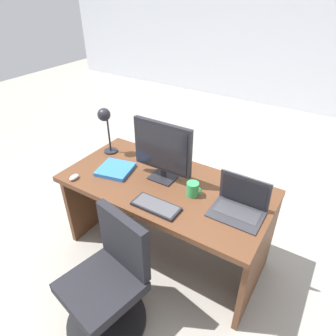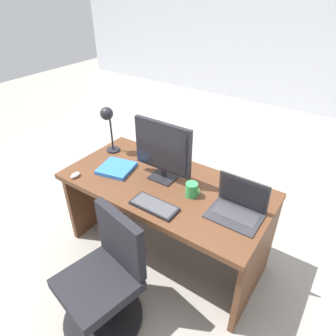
{
  "view_description": "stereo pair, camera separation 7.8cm",
  "coord_description": "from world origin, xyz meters",
  "px_view_note": "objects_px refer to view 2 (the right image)",
  "views": [
    {
      "loc": [
        1.01,
        -1.57,
        2.09
      ],
      "look_at": [
        0.0,
        0.04,
        0.87
      ],
      "focal_mm": 31.94,
      "sensor_mm": 36.0,
      "label": 1
    },
    {
      "loc": [
        1.07,
        -1.52,
        2.09
      ],
      "look_at": [
        0.0,
        0.04,
        0.87
      ],
      "focal_mm": 31.94,
      "sensor_mm": 36.0,
      "label": 2
    }
  ],
  "objects_px": {
    "keyboard": "(154,206)",
    "office_chair": "(105,284)",
    "coffee_mug": "(192,190)",
    "book": "(117,168)",
    "laptop": "(239,203)",
    "mouse": "(75,175)",
    "monitor": "(163,149)",
    "desk": "(168,201)",
    "desk_lamp": "(108,120)"
  },
  "relations": [
    {
      "from": "laptop",
      "to": "mouse",
      "type": "height_order",
      "value": "laptop"
    },
    {
      "from": "monitor",
      "to": "keyboard",
      "type": "bearing_deg",
      "value": -64.54
    },
    {
      "from": "desk",
      "to": "laptop",
      "type": "distance_m",
      "value": 0.66
    },
    {
      "from": "monitor",
      "to": "mouse",
      "type": "relative_size",
      "value": 5.68
    },
    {
      "from": "laptop",
      "to": "mouse",
      "type": "relative_size",
      "value": 4.11
    },
    {
      "from": "mouse",
      "to": "book",
      "type": "xyz_separation_m",
      "value": [
        0.2,
        0.26,
        -0.0
      ]
    },
    {
      "from": "book",
      "to": "coffee_mug",
      "type": "bearing_deg",
      "value": 4.56
    },
    {
      "from": "laptop",
      "to": "office_chair",
      "type": "bearing_deg",
      "value": -128.36
    },
    {
      "from": "keyboard",
      "to": "office_chair",
      "type": "relative_size",
      "value": 0.39
    },
    {
      "from": "mouse",
      "to": "coffee_mug",
      "type": "distance_m",
      "value": 0.94
    },
    {
      "from": "laptop",
      "to": "book",
      "type": "relative_size",
      "value": 1.13
    },
    {
      "from": "desk_lamp",
      "to": "coffee_mug",
      "type": "relative_size",
      "value": 3.6
    },
    {
      "from": "monitor",
      "to": "book",
      "type": "relative_size",
      "value": 1.56
    },
    {
      "from": "book",
      "to": "monitor",
      "type": "bearing_deg",
      "value": 17.39
    },
    {
      "from": "desk_lamp",
      "to": "office_chair",
      "type": "xyz_separation_m",
      "value": [
        0.69,
        -0.85,
        -0.71
      ]
    },
    {
      "from": "mouse",
      "to": "office_chair",
      "type": "distance_m",
      "value": 0.86
    },
    {
      "from": "mouse",
      "to": "coffee_mug",
      "type": "xyz_separation_m",
      "value": [
        0.88,
        0.32,
        0.03
      ]
    },
    {
      "from": "laptop",
      "to": "keyboard",
      "type": "bearing_deg",
      "value": -149.92
    },
    {
      "from": "coffee_mug",
      "to": "office_chair",
      "type": "distance_m",
      "value": 0.87
    },
    {
      "from": "book",
      "to": "coffee_mug",
      "type": "height_order",
      "value": "coffee_mug"
    },
    {
      "from": "mouse",
      "to": "laptop",
      "type": "bearing_deg",
      "value": 15.77
    },
    {
      "from": "mouse",
      "to": "book",
      "type": "relative_size",
      "value": 0.28
    },
    {
      "from": "keyboard",
      "to": "laptop",
      "type": "bearing_deg",
      "value": 30.08
    },
    {
      "from": "book",
      "to": "office_chair",
      "type": "bearing_deg",
      "value": -55.59
    },
    {
      "from": "laptop",
      "to": "desk_lamp",
      "type": "height_order",
      "value": "desk_lamp"
    },
    {
      "from": "keyboard",
      "to": "coffee_mug",
      "type": "relative_size",
      "value": 2.86
    },
    {
      "from": "desk",
      "to": "office_chair",
      "type": "height_order",
      "value": "office_chair"
    },
    {
      "from": "desk_lamp",
      "to": "book",
      "type": "height_order",
      "value": "desk_lamp"
    },
    {
      "from": "monitor",
      "to": "desk_lamp",
      "type": "relative_size",
      "value": 1.13
    },
    {
      "from": "book",
      "to": "coffee_mug",
      "type": "relative_size",
      "value": 2.61
    },
    {
      "from": "desk",
      "to": "laptop",
      "type": "height_order",
      "value": "laptop"
    },
    {
      "from": "keyboard",
      "to": "mouse",
      "type": "distance_m",
      "value": 0.74
    },
    {
      "from": "desk",
      "to": "keyboard",
      "type": "distance_m",
      "value": 0.39
    },
    {
      "from": "keyboard",
      "to": "mouse",
      "type": "relative_size",
      "value": 3.99
    },
    {
      "from": "desk_lamp",
      "to": "desk",
      "type": "bearing_deg",
      "value": -7.02
    },
    {
      "from": "desk",
      "to": "monitor",
      "type": "xyz_separation_m",
      "value": [
        -0.06,
        0.01,
        0.47
      ]
    },
    {
      "from": "monitor",
      "to": "laptop",
      "type": "height_order",
      "value": "monitor"
    },
    {
      "from": "book",
      "to": "office_chair",
      "type": "height_order",
      "value": "office_chair"
    },
    {
      "from": "desk",
      "to": "mouse",
      "type": "xyz_separation_m",
      "value": [
        -0.64,
        -0.38,
        0.22
      ]
    },
    {
      "from": "desk_lamp",
      "to": "office_chair",
      "type": "distance_m",
      "value": 1.31
    },
    {
      "from": "mouse",
      "to": "office_chair",
      "type": "height_order",
      "value": "office_chair"
    },
    {
      "from": "desk_lamp",
      "to": "book",
      "type": "bearing_deg",
      "value": -38.94
    },
    {
      "from": "book",
      "to": "office_chair",
      "type": "relative_size",
      "value": 0.36
    },
    {
      "from": "desk",
      "to": "book",
      "type": "relative_size",
      "value": 5.25
    },
    {
      "from": "desk",
      "to": "laptop",
      "type": "xyz_separation_m",
      "value": [
        0.59,
        -0.03,
        0.28
      ]
    },
    {
      "from": "mouse",
      "to": "coffee_mug",
      "type": "height_order",
      "value": "coffee_mug"
    },
    {
      "from": "monitor",
      "to": "laptop",
      "type": "xyz_separation_m",
      "value": [
        0.65,
        -0.03,
        -0.19
      ]
    },
    {
      "from": "desk_lamp",
      "to": "book",
      "type": "distance_m",
      "value": 0.43
    },
    {
      "from": "keyboard",
      "to": "book",
      "type": "relative_size",
      "value": 1.1
    },
    {
      "from": "keyboard",
      "to": "book",
      "type": "xyz_separation_m",
      "value": [
        -0.53,
        0.2,
        0.01
      ]
    }
  ]
}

